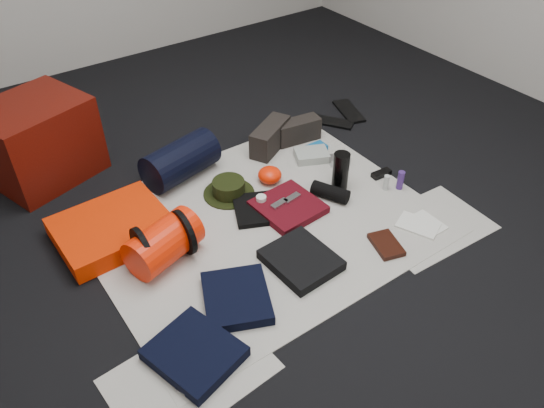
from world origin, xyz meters
TOP-DOWN VIEW (x-y plane):
  - floor at (0.00, 0.00)m, footprint 4.50×4.50m
  - newspaper_mat at (0.00, 0.00)m, footprint 1.60×1.30m
  - newspaper_sheet_front_left at (-0.70, -0.55)m, footprint 0.61×0.44m
  - newspaper_sheet_front_right at (0.65, -0.50)m, footprint 0.60×0.43m
  - red_cabinet at (-0.73, 1.02)m, footprint 0.62×0.57m
  - sleeping_pad at (-0.63, 0.32)m, footprint 0.52×0.43m
  - stuff_sack at (-0.50, 0.04)m, footprint 0.37×0.28m
  - sack_strap_left at (-0.60, 0.04)m, footprint 0.02×0.22m
  - sack_strap_right at (-0.40, 0.04)m, footprint 0.03×0.22m
  - navy_duffel at (-0.14, 0.56)m, footprint 0.44×0.30m
  - boonie_brim at (-0.02, 0.28)m, footprint 0.28×0.28m
  - boonie_crown at (-0.02, 0.28)m, footprint 0.17×0.17m
  - hiking_boot_left at (0.41, 0.51)m, footprint 0.33×0.25m
  - hiking_boot_right at (0.60, 0.49)m, footprint 0.28×0.14m
  - flip_flop_left at (0.91, 0.53)m, footprint 0.24×0.28m
  - flip_flop_right at (1.09, 0.57)m, footprint 0.20×0.32m
  - trousers_navy_a at (-0.65, -0.50)m, footprint 0.35×0.38m
  - trousers_navy_b at (-0.38, -0.36)m, footprint 0.37×0.39m
  - trousers_charcoal at (-0.02, -0.34)m, footprint 0.29×0.32m
  - black_tshirt at (0.05, 0.07)m, footprint 0.35×0.34m
  - red_shirt at (0.16, -0.00)m, footprint 0.32×0.32m
  - orange_stuff_sack at (0.22, 0.25)m, footprint 0.13×0.13m
  - first_aid_pouch at (0.54, 0.29)m, footprint 0.23×0.20m
  - water_bottle at (0.49, -0.01)m, footprint 0.09×0.09m
  - speaker at (0.39, -0.05)m, footprint 0.15×0.21m
  - compact_camera at (0.64, 0.16)m, footprint 0.13×0.11m
  - cyan_case at (0.61, 0.33)m, footprint 0.12×0.08m
  - toiletry_purple at (0.75, -0.20)m, footprint 0.04×0.04m
  - toiletry_clear at (0.68, -0.17)m, footprint 0.04×0.04m
  - paperback_book at (0.37, -0.48)m, footprint 0.16×0.20m
  - map_booklet at (0.60, -0.47)m, footprint 0.20×0.23m
  - map_printout at (0.65, -0.49)m, footprint 0.13×0.17m
  - sunglasses at (0.75, -0.07)m, footprint 0.12×0.05m
  - key_cluster at (-0.73, -0.60)m, footprint 0.09×0.09m
  - tape_roll at (0.07, 0.10)m, footprint 0.05×0.05m
  - energy_bar_a at (0.12, 0.02)m, footprint 0.10×0.05m
  - energy_bar_b at (0.20, 0.02)m, footprint 0.10×0.05m

SIDE VIEW (x-z plane):
  - floor at x=0.00m, z-range -0.02..0.00m
  - newspaper_sheet_front_left at x=-0.70m, z-range 0.00..0.00m
  - newspaper_sheet_front_right at x=0.65m, z-range 0.00..0.00m
  - newspaper_mat at x=0.00m, z-range 0.00..0.01m
  - flip_flop_left at x=0.91m, z-range 0.00..0.02m
  - flip_flop_right at x=1.09m, z-range 0.00..0.02m
  - map_printout at x=0.65m, z-range 0.01..0.01m
  - boonie_brim at x=-0.02m, z-range 0.01..0.01m
  - map_booklet at x=0.60m, z-range 0.01..0.02m
  - key_cluster at x=-0.73m, z-range 0.01..0.02m
  - paperback_book at x=0.37m, z-range 0.01..0.03m
  - black_tshirt at x=0.05m, z-range 0.01..0.03m
  - sunglasses at x=0.75m, z-range 0.01..0.03m
  - cyan_case at x=0.61m, z-range 0.01..0.04m
  - red_shirt at x=0.16m, z-range 0.01..0.05m
  - compact_camera at x=0.64m, z-range 0.01..0.05m
  - first_aid_pouch at x=0.54m, z-range 0.01..0.05m
  - trousers_navy_b at x=-0.38m, z-range 0.01..0.05m
  - trousers_charcoal at x=-0.02m, z-range 0.01..0.05m
  - trousers_navy_a at x=-0.65m, z-range 0.01..0.06m
  - speaker at x=0.39m, z-range 0.01..0.08m
  - orange_stuff_sack at x=0.22m, z-range 0.01..0.09m
  - toiletry_clear at x=0.68m, z-range 0.01..0.09m
  - tape_roll at x=0.07m, z-range 0.03..0.07m
  - boonie_crown at x=-0.02m, z-range 0.01..0.09m
  - sleeping_pad at x=-0.63m, z-range 0.01..0.10m
  - energy_bar_a at x=0.12m, z-range 0.05..0.06m
  - energy_bar_b at x=0.20m, z-range 0.05..0.06m
  - toiletry_purple at x=0.75m, z-range 0.01..0.11m
  - hiking_boot_right at x=0.60m, z-range 0.01..0.14m
  - hiking_boot_left at x=0.41m, z-range 0.01..0.16m
  - stuff_sack at x=-0.50m, z-range 0.01..0.20m
  - navy_duffel at x=-0.14m, z-range 0.01..0.22m
  - water_bottle at x=0.49m, z-range 0.01..0.22m
  - sack_strap_left at x=-0.60m, z-range 0.01..0.22m
  - sack_strap_right at x=-0.40m, z-range 0.01..0.22m
  - red_cabinet at x=-0.73m, z-range 0.00..0.43m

